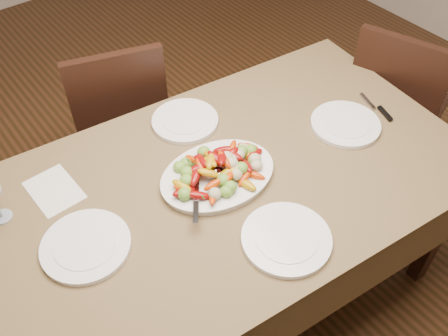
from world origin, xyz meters
name	(u,v)px	position (x,y,z in m)	size (l,w,h in m)	color
floor	(226,248)	(0.00, 0.00, 0.00)	(6.00, 6.00, 0.00)	#3A2211
dining_table	(224,241)	(-0.15, -0.17, 0.38)	(1.84, 1.04, 0.76)	brown
chair_far	(119,116)	(-0.14, 0.69, 0.47)	(0.42, 0.42, 0.95)	black
chair_right	(397,104)	(1.02, -0.10, 0.47)	(0.42, 0.42, 0.95)	black
serving_platter	(218,177)	(-0.16, -0.15, 0.77)	(0.42, 0.31, 0.02)	white
roasted_vegetables	(217,165)	(-0.16, -0.15, 0.83)	(0.34, 0.23, 0.09)	#740807
serving_spoon	(207,183)	(-0.23, -0.18, 0.81)	(0.28, 0.06, 0.03)	#9EA0A8
plate_left	(86,246)	(-0.67, -0.13, 0.77)	(0.29, 0.29, 0.02)	white
plate_right	(345,124)	(0.41, -0.24, 0.77)	(0.28, 0.28, 0.02)	white
plate_far	(185,121)	(-0.08, 0.17, 0.77)	(0.27, 0.27, 0.02)	white
plate_near	(286,239)	(-0.15, -0.50, 0.77)	(0.29, 0.29, 0.02)	white
menu_card	(54,190)	(-0.65, 0.16, 0.76)	(0.15, 0.21, 0.00)	silver
table_knife	(377,108)	(0.59, -0.25, 0.76)	(0.02, 0.20, 0.01)	#9EA0A8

